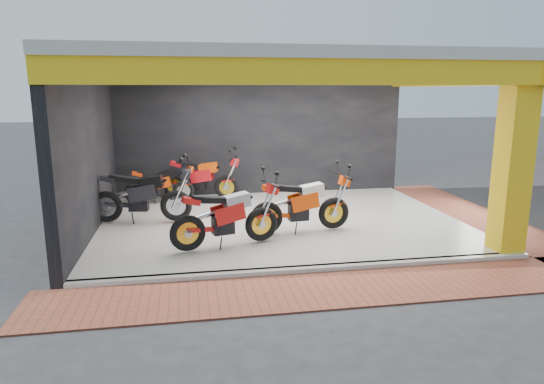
% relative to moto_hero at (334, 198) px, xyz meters
% --- Properties ---
extents(ground, '(80.00, 80.00, 0.00)m').
position_rel_moto_hero_xyz_m(ground, '(-0.96, -1.03, -0.79)').
color(ground, '#2D2D30').
rests_on(ground, ground).
extents(showroom_floor, '(8.00, 6.00, 0.10)m').
position_rel_moto_hero_xyz_m(showroom_floor, '(-0.96, 0.97, -0.74)').
color(showroom_floor, white).
rests_on(showroom_floor, ground).
extents(showroom_ceiling, '(8.40, 6.40, 0.20)m').
position_rel_moto_hero_xyz_m(showroom_ceiling, '(-0.96, 0.97, 2.81)').
color(showroom_ceiling, beige).
rests_on(showroom_ceiling, corner_column).
extents(back_wall, '(8.20, 0.20, 3.50)m').
position_rel_moto_hero_xyz_m(back_wall, '(-0.96, 4.07, 0.96)').
color(back_wall, black).
rests_on(back_wall, ground).
extents(left_wall, '(0.20, 6.20, 3.50)m').
position_rel_moto_hero_xyz_m(left_wall, '(-5.06, 0.97, 0.96)').
color(left_wall, black).
rests_on(left_wall, ground).
extents(corner_column, '(0.50, 0.50, 3.50)m').
position_rel_moto_hero_xyz_m(corner_column, '(2.79, -1.78, 0.96)').
color(corner_column, yellow).
rests_on(corner_column, ground).
extents(header_beam_front, '(8.40, 0.30, 0.40)m').
position_rel_moto_hero_xyz_m(header_beam_front, '(-0.96, -2.03, 2.51)').
color(header_beam_front, yellow).
rests_on(header_beam_front, corner_column).
extents(header_beam_right, '(0.30, 6.40, 0.40)m').
position_rel_moto_hero_xyz_m(header_beam_right, '(3.04, 0.97, 2.51)').
color(header_beam_right, yellow).
rests_on(header_beam_right, corner_column).
extents(floor_kerb, '(8.00, 0.20, 0.10)m').
position_rel_moto_hero_xyz_m(floor_kerb, '(-0.96, -2.05, -0.74)').
color(floor_kerb, white).
rests_on(floor_kerb, ground).
extents(paver_front, '(9.00, 1.40, 0.03)m').
position_rel_moto_hero_xyz_m(paver_front, '(-0.96, -2.83, -0.78)').
color(paver_front, '#994432').
rests_on(paver_front, ground).
extents(paver_right, '(1.40, 7.00, 0.03)m').
position_rel_moto_hero_xyz_m(paver_right, '(3.84, 0.97, -0.78)').
color(paver_right, '#994432').
rests_on(paver_right, ground).
extents(moto_hero, '(2.34, 1.06, 1.39)m').
position_rel_moto_hero_xyz_m(moto_hero, '(0.00, 0.00, 0.00)').
color(moto_hero, '#F7480A').
rests_on(moto_hero, showroom_floor).
extents(moto_row_a, '(2.40, 1.38, 1.38)m').
position_rel_moto_hero_xyz_m(moto_row_a, '(-1.64, -0.57, -0.00)').
color(moto_row_a, red).
rests_on(moto_row_a, showroom_floor).
extents(moto_row_b, '(2.45, 1.14, 1.45)m').
position_rel_moto_hero_xyz_m(moto_row_b, '(-3.30, 1.19, 0.03)').
color(moto_row_b, black).
rests_on(moto_row_b, showroom_floor).
extents(moto_row_c, '(2.39, 1.46, 1.37)m').
position_rel_moto_hero_xyz_m(moto_row_c, '(-2.00, 3.19, -0.01)').
color(moto_row_c, red).
rests_on(moto_row_c, showroom_floor).
extents(moto_row_d, '(1.91, 0.77, 1.15)m').
position_rel_moto_hero_xyz_m(moto_row_d, '(-3.14, 3.15, -0.12)').
color(moto_row_d, red).
rests_on(moto_row_d, showroom_floor).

